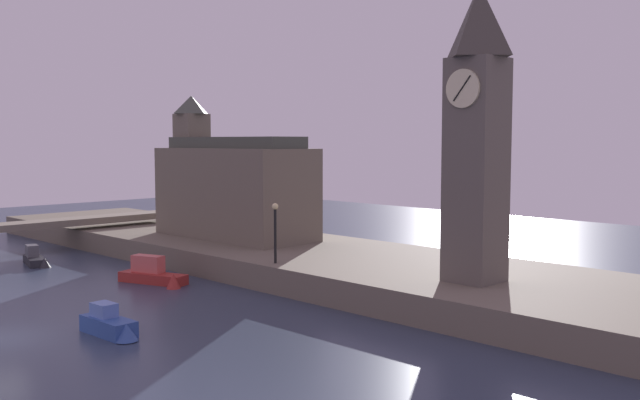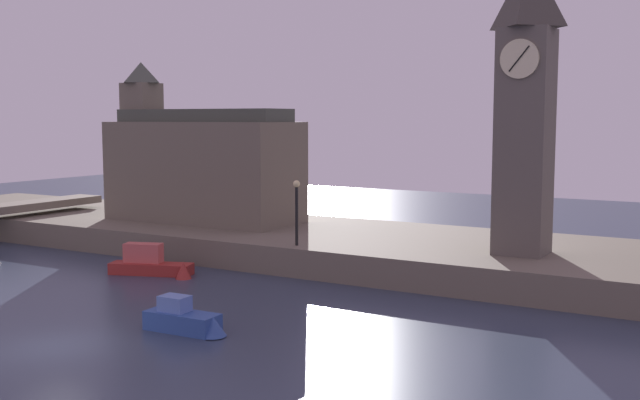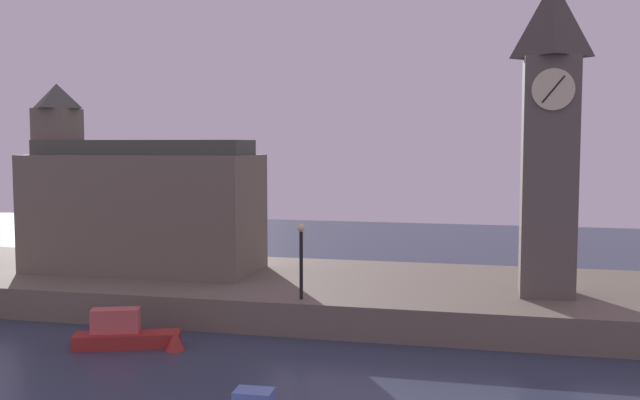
{
  "view_description": "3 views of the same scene",
  "coord_description": "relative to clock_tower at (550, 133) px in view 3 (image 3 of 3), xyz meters",
  "views": [
    {
      "loc": [
        30.16,
        -10.93,
        8.32
      ],
      "look_at": [
        1.49,
        17.72,
        4.93
      ],
      "focal_mm": 39.78,
      "sensor_mm": 36.0,
      "label": 1
    },
    {
      "loc": [
        21.24,
        -17.95,
        8.06
      ],
      "look_at": [
        1.22,
        16.47,
        3.75
      ],
      "focal_mm": 42.75,
      "sensor_mm": 36.0,
      "label": 2
    },
    {
      "loc": [
        8.66,
        -15.41,
        8.45
      ],
      "look_at": [
        0.91,
        17.74,
        5.72
      ],
      "focal_mm": 40.2,
      "sensor_mm": 36.0,
      "label": 3
    }
  ],
  "objects": [
    {
      "name": "clock_tower",
      "position": [
        0.0,
        0.0,
        0.0
      ],
      "size": [
        2.61,
        2.65,
        14.21
      ],
      "color": "#5B544C",
      "rests_on": "far_embankment"
    },
    {
      "name": "streetlamp",
      "position": [
        -10.68,
        -3.48,
        -5.23
      ],
      "size": [
        0.36,
        0.36,
        3.38
      ],
      "color": "black",
      "rests_on": "far_embankment"
    },
    {
      "name": "boat_dinghy_red",
      "position": [
        -16.84,
        -7.36,
        -8.36
      ],
      "size": [
        5.01,
        2.5,
        1.79
      ],
      "color": "maroon",
      "rests_on": "ground"
    },
    {
      "name": "parliament_hall",
      "position": [
        -21.32,
        1.68,
        -3.82
      ],
      "size": [
        12.46,
        5.25,
        10.22
      ],
      "color": "#6B6051",
      "rests_on": "far_embankment"
    },
    {
      "name": "far_embankment",
      "position": [
        -11.37,
        1.53,
        -8.13
      ],
      "size": [
        70.0,
        12.0,
        1.5
      ],
      "primitive_type": "cube",
      "color": "#6B6051",
      "rests_on": "ground"
    }
  ]
}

